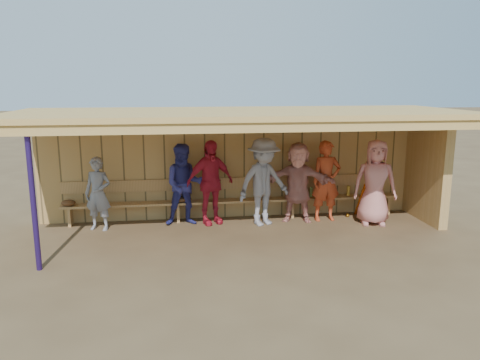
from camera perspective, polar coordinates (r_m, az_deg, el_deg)
name	(u,v)px	position (r m, az deg, el deg)	size (l,w,h in m)	color
ground	(242,234)	(9.65, 0.29, -6.54)	(90.00, 90.00, 0.00)	brown
player_a	(98,194)	(10.13, -16.92, -1.63)	(0.56, 0.37, 1.54)	gray
player_c	(185,185)	(10.10, -6.78, -0.57)	(0.86, 0.67, 1.77)	navy
player_d	(210,182)	(10.12, -3.67, -0.29)	(1.08, 0.45, 1.84)	red
player_e	(264,182)	(10.02, 2.89, -0.24)	(1.22, 0.70, 1.89)	gray
player_f	(298,182)	(10.37, 7.04, -0.26)	(1.64, 0.52, 1.77)	tan
player_g	(326,181)	(10.53, 10.47, -0.12)	(0.65, 0.43, 1.79)	#B13C1C
player_h	(375,182)	(10.47, 16.14, -0.28)	(0.91, 0.59, 1.86)	tan
dugout_structure	(256,147)	(9.98, 1.95, 4.08)	(8.80, 3.20, 2.50)	tan
bench	(235,196)	(10.56, -0.57, -1.93)	(7.60, 0.34, 0.93)	tan
dugout_equipment	(188,200)	(10.37, -6.31, -2.48)	(6.93, 0.62, 0.80)	orange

